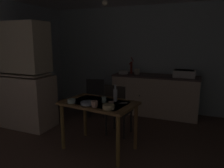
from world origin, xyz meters
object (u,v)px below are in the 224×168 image
at_px(chair_far_side, 117,109).
at_px(serving_bowl_wide, 72,101).
at_px(glass_bottle, 115,95).
at_px(teacup_cream, 104,100).
at_px(dining_table, 99,109).
at_px(hutch_cabinet, 25,79).
at_px(hand_pump, 131,66).
at_px(sink_basin, 184,74).
at_px(mixing_bowl_counter, 123,72).
at_px(chair_by_counter, 96,96).

height_order(chair_far_side, serving_bowl_wide, chair_far_side).
bearing_deg(glass_bottle, teacup_cream, -136.24).
bearing_deg(dining_table, hutch_cabinet, 169.77).
distance_m(hand_pump, glass_bottle, 1.92).
distance_m(sink_basin, hand_pump, 1.20).
distance_m(hutch_cabinet, sink_basin, 3.24).
height_order(mixing_bowl_counter, serving_bowl_wide, mixing_bowl_counter).
bearing_deg(serving_bowl_wide, mixing_bowl_counter, 88.42).
relative_size(chair_far_side, chair_by_counter, 1.08).
bearing_deg(serving_bowl_wide, chair_by_counter, 103.26).
distance_m(mixing_bowl_counter, dining_table, 1.96).
xyz_separation_m(serving_bowl_wide, glass_bottle, (0.56, 0.33, 0.07)).
bearing_deg(teacup_cream, sink_basin, 63.48).
bearing_deg(mixing_bowl_counter, sink_basin, 2.12).
bearing_deg(chair_by_counter, glass_bottle, -52.30).
height_order(dining_table, serving_bowl_wide, serving_bowl_wide).
distance_m(chair_by_counter, serving_bowl_wide, 1.60).
relative_size(serving_bowl_wide, glass_bottle, 0.46).
distance_m(teacup_cream, glass_bottle, 0.19).
xyz_separation_m(sink_basin, chair_by_counter, (-1.77, -0.63, -0.51)).
height_order(sink_basin, chair_by_counter, sink_basin).
distance_m(mixing_bowl_counter, glass_bottle, 1.85).
xyz_separation_m(mixing_bowl_counter, dining_table, (0.30, -1.92, -0.29)).
relative_size(mixing_bowl_counter, dining_table, 0.19).
relative_size(hutch_cabinet, teacup_cream, 23.59).
height_order(hutch_cabinet, serving_bowl_wide, hutch_cabinet).
distance_m(chair_far_side, glass_bottle, 0.59).
bearing_deg(hutch_cabinet, chair_far_side, 8.16).
bearing_deg(mixing_bowl_counter, chair_by_counter, -125.69).
xyz_separation_m(serving_bowl_wide, teacup_cream, (0.43, 0.21, 0.01)).
distance_m(chair_far_side, chair_by_counter, 1.10).
bearing_deg(chair_by_counter, serving_bowl_wide, -76.74).
distance_m(dining_table, chair_far_side, 0.60).
height_order(dining_table, teacup_cream, teacup_cream).
height_order(serving_bowl_wide, glass_bottle, glass_bottle).
bearing_deg(glass_bottle, dining_table, -146.68).
distance_m(hand_pump, serving_bowl_wide, 2.24).
bearing_deg(serving_bowl_wide, teacup_cream, 25.57).
bearing_deg(dining_table, serving_bowl_wide, -151.25).
relative_size(sink_basin, teacup_cream, 5.19).
xyz_separation_m(mixing_bowl_counter, chair_by_counter, (-0.42, -0.58, -0.47)).
relative_size(chair_far_side, glass_bottle, 3.59).
xyz_separation_m(hand_pump, chair_far_side, (0.21, -1.44, -0.58)).
bearing_deg(hutch_cabinet, teacup_cream, -9.38).
distance_m(hutch_cabinet, chair_by_counter, 1.51).
bearing_deg(hutch_cabinet, serving_bowl_wide, -20.23).
bearing_deg(hutch_cabinet, chair_by_counter, 45.28).
height_order(mixing_bowl_counter, chair_far_side, mixing_bowl_counter).
relative_size(sink_basin, dining_table, 0.37).
relative_size(hand_pump, mixing_bowl_counter, 1.74).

